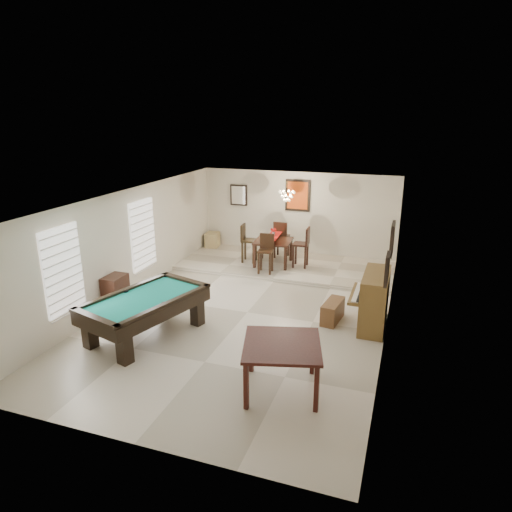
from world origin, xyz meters
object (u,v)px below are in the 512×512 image
Objects in this scene: pool_table at (146,317)px; chandelier at (287,192)px; dining_chair_north at (282,239)px; apothecary_chest at (116,294)px; upright_piano at (368,299)px; flower_vase at (273,232)px; dining_chair_south at (266,254)px; dining_chair_east at (301,247)px; square_table at (282,367)px; dining_chair_west at (249,243)px; dining_table at (273,250)px; corner_bench at (212,240)px; piano_bench at (333,311)px.

pool_table is 5.42m from chandelier.
dining_chair_north is at bearing 115.19° from chandelier.
apothecary_chest is at bearing 62.78° from dining_chair_north.
flower_vase reaches higher than upright_piano.
dining_chair_south reaches higher than pool_table.
upright_piano is 1.23× the size of dining_chair_east.
pool_table is 2.82× the size of apothecary_chest.
square_table is 1.06× the size of dining_chair_east.
square_table is at bearing -75.17° from chandelier.
chandelier is at bearing 88.68° from pool_table.
square_table is at bearing -110.13° from upright_piano.
upright_piano is at bearing -133.16° from dining_chair_west.
dining_chair_east is at bearing 51.58° from apothecary_chest.
square_table is 2.01× the size of chandelier.
apothecary_chest is at bearing 164.94° from pool_table.
dining_chair_east reaches higher than dining_table.
apothecary_chest is 4.71m from dining_table.
flower_vase is 0.87m from dining_chair_south.
dining_table is 0.75m from dining_chair_north.
corner_bench is at bearing -7.35° from dining_chair_north.
piano_bench is 0.76× the size of dining_chair_south.
dining_chair_north is at bearing -51.21° from dining_chair_west.
dining_chair_south is 1.76× the size of chandelier.
corner_bench is at bearing 89.26° from apothecary_chest.
dining_chair_east is (3.23, 4.07, 0.26)m from apothecary_chest.
chandelier reaches higher than corner_bench.
apothecary_chest is 5.37m from dining_chair_north.
square_table is 6.72m from dining_chair_north.
piano_bench is 3.76m from flower_vase.
piano_bench is at bearing 44.88° from pool_table.
chandelier reaches higher than dining_chair_north.
dining_chair_west reaches higher than corner_bench.
dining_table is at bearing 135.64° from upright_piano.
pool_table is at bearing 162.91° from square_table.
square_table is (3.09, -0.95, 0.01)m from pool_table.
pool_table is at bearing -24.62° from dining_chair_east.
dining_chair_east reaches higher than apothecary_chest.
square_table is at bearing 8.61° from dining_chair_east.
apothecary_chest is 0.85× the size of dining_table.
square_table is at bearing -71.79° from dining_table.
dining_chair_east is at bearing 40.28° from dining_chair_south.
dining_chair_west is 1.51m from dining_chair_east.
dining_chair_north is at bearing 120.89° from piano_bench.
chandelier reaches higher than dining_chair_west.
chandelier reaches higher than dining_table.
dining_table is at bearing 108.21° from square_table.
square_table is 0.86× the size of upright_piano.
dining_table is 2.61m from corner_bench.
piano_bench is 0.79× the size of dining_table.
upright_piano is 5.91× the size of flower_vase.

